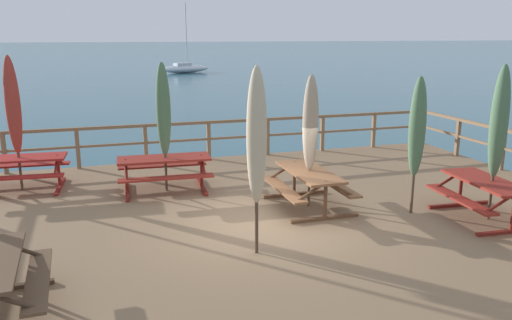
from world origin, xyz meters
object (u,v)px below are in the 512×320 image
object	(u,v)px
picnic_table_front_right	(486,191)
picnic_table_mid_centre	(17,166)
sailboat_distant	(185,68)
picnic_table_back_right	(164,166)
patio_umbrella_short_mid	(417,128)
patio_umbrella_tall_front	(310,124)
patio_umbrella_tall_mid_right	(257,137)
patio_umbrella_short_front	(499,123)
patio_umbrella_tall_back_right	(13,106)
patio_umbrella_tall_back_left	(163,110)
picnic_table_mid_left	(309,181)

from	to	relation	value
picnic_table_front_right	picnic_table_mid_centre	size ratio (longest dim) A/B	0.89
sailboat_distant	picnic_table_back_right	bearing A→B (deg)	-100.38
picnic_table_mid_centre	patio_umbrella_short_mid	bearing A→B (deg)	-27.78
patio_umbrella_tall_front	patio_umbrella_tall_mid_right	world-z (taller)	patio_umbrella_tall_mid_right
patio_umbrella_short_mid	sailboat_distant	distance (m)	50.94
picnic_table_mid_centre	patio_umbrella_short_front	size ratio (longest dim) A/B	0.76
picnic_table_back_right	patio_umbrella_tall_mid_right	distance (m)	4.22
patio_umbrella_tall_back_right	picnic_table_mid_centre	bearing A→B (deg)	157.65
patio_umbrella_short_mid	patio_umbrella_short_front	bearing A→B (deg)	-32.02
picnic_table_front_right	patio_umbrella_tall_back_left	xyz separation A→B (m)	(-5.54, 3.67, 1.27)
patio_umbrella_tall_back_left	patio_umbrella_tall_mid_right	bearing A→B (deg)	-76.71
picnic_table_mid_left	sailboat_distant	xyz separation A→B (m)	(6.10, 49.77, -0.90)
sailboat_distant	patio_umbrella_tall_front	bearing A→B (deg)	-96.97
picnic_table_front_right	picnic_table_mid_left	xyz separation A→B (m)	(-2.93, 1.65, 0.00)
patio_umbrella_tall_front	patio_umbrella_tall_back_left	world-z (taller)	patio_umbrella_tall_back_left
patio_umbrella_short_mid	picnic_table_back_right	bearing A→B (deg)	146.04
patio_umbrella_tall_front	patio_umbrella_short_mid	xyz separation A→B (m)	(1.78, -0.99, -0.00)
picnic_table_front_right	patio_umbrella_tall_back_right	distance (m)	9.94
patio_umbrella_short_front	patio_umbrella_tall_front	world-z (taller)	patio_umbrella_short_front
patio_umbrella_short_front	patio_umbrella_tall_front	size ratio (longest dim) A/B	1.09
picnic_table_back_right	sailboat_distant	size ratio (longest dim) A/B	0.27
picnic_table_back_right	picnic_table_mid_centre	world-z (taller)	same
patio_umbrella_tall_back_right	sailboat_distant	bearing A→B (deg)	75.78
picnic_table_back_right	picnic_table_mid_left	bearing A→B (deg)	-37.71
picnic_table_mid_centre	patio_umbrella_tall_front	size ratio (longest dim) A/B	0.83
picnic_table_mid_left	picnic_table_back_right	xyz separation A→B (m)	(-2.64, 2.04, 0.00)
picnic_table_front_right	picnic_table_back_right	xyz separation A→B (m)	(-5.57, 3.69, 0.00)
patio_umbrella_short_mid	sailboat_distant	size ratio (longest dim) A/B	0.35
picnic_table_front_right	patio_umbrella_short_mid	size ratio (longest dim) A/B	0.73
patio_umbrella_short_mid	sailboat_distant	bearing A→B (deg)	85.15
patio_umbrella_tall_back_right	picnic_table_mid_left	bearing A→B (deg)	-27.84
patio_umbrella_short_mid	patio_umbrella_tall_mid_right	distance (m)	3.62
patio_umbrella_tall_back_left	sailboat_distant	world-z (taller)	sailboat_distant
sailboat_distant	patio_umbrella_tall_back_right	bearing A→B (deg)	-104.22
picnic_table_front_right	patio_umbrella_short_front	size ratio (longest dim) A/B	0.67
picnic_table_back_right	patio_umbrella_tall_back_left	world-z (taller)	patio_umbrella_tall_back_left
patio_umbrella_short_mid	sailboat_distant	world-z (taller)	sailboat_distant
picnic_table_front_right	patio_umbrella_short_front	distance (m)	1.31
picnic_table_mid_centre	patio_umbrella_short_front	bearing A→B (deg)	-28.38
picnic_table_mid_centre	patio_umbrella_tall_front	bearing A→B (deg)	-27.35
picnic_table_back_right	patio_umbrella_tall_mid_right	bearing A→B (deg)	-76.40
picnic_table_front_right	sailboat_distant	bearing A→B (deg)	86.47
picnic_table_back_right	picnic_table_mid_centre	distance (m)	3.33
patio_umbrella_tall_mid_right	patio_umbrella_tall_back_right	bearing A→B (deg)	129.63
picnic_table_front_right	patio_umbrella_tall_back_right	bearing A→B (deg)	151.61
picnic_table_front_right	patio_umbrella_short_mid	world-z (taller)	patio_umbrella_short_mid
patio_umbrella_short_front	patio_umbrella_tall_back_left	bearing A→B (deg)	146.51
patio_umbrella_tall_front	patio_umbrella_tall_mid_right	size ratio (longest dim) A/B	0.90
picnic_table_mid_left	patio_umbrella_tall_front	distance (m)	1.15
sailboat_distant	patio_umbrella_tall_back_left	bearing A→B (deg)	-100.34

